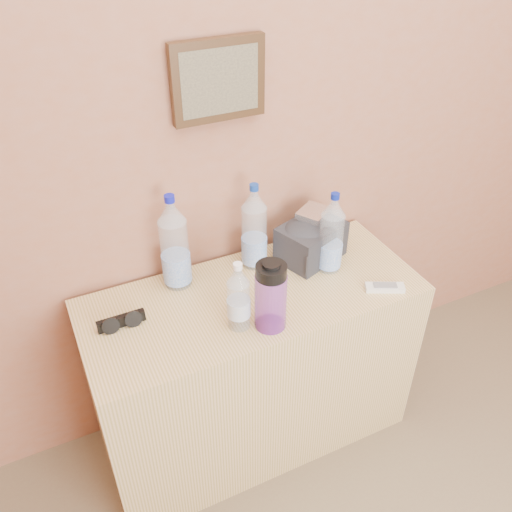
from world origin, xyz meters
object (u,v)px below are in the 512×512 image
Objects in this scene: pet_large_d at (331,237)px; nalgene_bottle at (271,296)px; pet_large_b at (175,246)px; toiletry_bag at (311,239)px; dresser at (253,368)px; ac_remote at (385,288)px; sunglasses at (121,321)px; foil_packet at (314,213)px; pet_large_c at (254,230)px; pet_small at (239,299)px.

nalgene_bottle is (-0.33, -0.18, -0.02)m from pet_large_d.
pet_large_b is 0.51m from toiletry_bag.
dresser is 8.78× the size of ac_remote.
nalgene_bottle is 0.49m from sunglasses.
foil_packet reaches higher than sunglasses.
dresser is at bearing -116.87° from pet_large_c.
dresser is at bearing -176.04° from ac_remote.
pet_large_d reaches higher than nalgene_bottle.
pet_large_b reaches higher than toiletry_bag.
pet_large_c reaches higher than pet_small.
dresser is 4.79× the size of pet_small.
nalgene_bottle is 0.44m from foil_packet.
ac_remote is at bearing -69.58° from foil_packet.
nalgene_bottle is at bearing -158.15° from toiletry_bag.
nalgene_bottle is 1.07× the size of toiletry_bag.
pet_large_d reaches higher than foil_packet.
pet_large_d is 1.34× the size of toiletry_bag.
ac_remote is at bearing -60.23° from pet_large_d.
pet_large_b reaches higher than pet_small.
sunglasses is at bearing 155.12° from nalgene_bottle.
ac_remote is (0.44, -0.01, -0.11)m from nalgene_bottle.
nalgene_bottle is 0.45m from ac_remote.
pet_large_c is 0.23m from foil_packet.
dresser is at bearing -179.19° from toiletry_bag.
pet_large_b reaches higher than dresser.
sunglasses is (-0.76, 0.02, -0.12)m from pet_large_d.
nalgene_bottle is 1.84× the size of ac_remote.
toiletry_bag is (-0.03, 0.09, -0.06)m from pet_large_d.
pet_large_c is 0.27m from pet_large_d.
dresser is at bearing 48.49° from pet_small.
nalgene_bottle is at bearing -24.12° from pet_small.
ac_remote is (0.63, -0.34, -0.15)m from pet_large_b.
ac_remote is (0.42, -0.17, 0.38)m from dresser.
pet_large_c is 0.55m from sunglasses.
pet_large_d reaches higher than dresser.
dresser is 0.63m from foil_packet.
pet_large_c is 1.34× the size of pet_small.
sunglasses is 1.15× the size of ac_remote.
pet_large_d reaches higher than ac_remote.
foil_packet is at bearing -3.96° from pet_large_b.
pet_large_b reaches higher than sunglasses.
foil_packet is at bearing -6.03° from pet_large_c.
pet_large_d is at bearing -31.15° from pet_large_c.
pet_large_c is 0.34m from pet_small.
pet_small is 1.06× the size of toiletry_bag.
pet_small is 0.10m from nalgene_bottle.
sunglasses is (-0.52, -0.12, -0.13)m from pet_large_c.
toiletry_bag is at bearing -126.24° from foil_packet.
pet_small is (-0.10, -0.12, 0.48)m from dresser.
dresser is 0.59m from pet_large_d.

